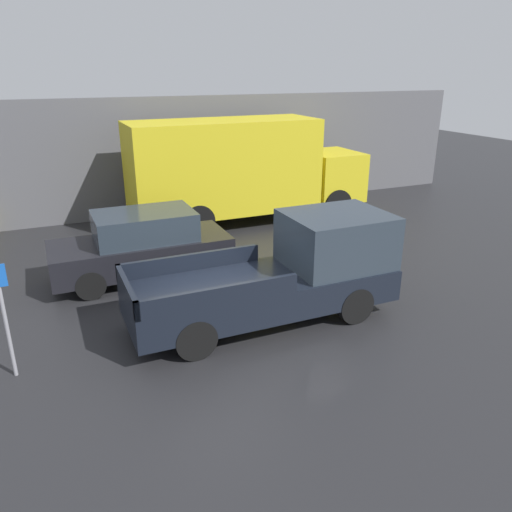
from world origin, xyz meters
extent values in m
plane|color=#232326|center=(0.00, 0.00, 0.00)|extent=(60.00, 60.00, 0.00)
cube|color=#56565B|center=(0.00, 9.02, 2.11)|extent=(28.00, 0.15, 4.21)
cube|color=black|center=(0.93, -0.29, 0.70)|extent=(5.73, 1.97, 0.67)
cube|color=#28333D|center=(2.71, -0.29, 1.62)|extent=(2.18, 1.86, 1.17)
cube|color=black|center=(-0.36, 0.65, 1.22)|extent=(3.15, 0.10, 0.37)
cube|color=black|center=(-0.36, -1.22, 1.22)|extent=(3.15, 0.10, 0.37)
cube|color=black|center=(-1.88, -0.29, 1.22)|extent=(0.10, 1.97, 0.37)
cylinder|color=black|center=(2.71, 0.58, 0.41)|extent=(0.81, 0.26, 0.81)
cylinder|color=black|center=(2.71, -1.16, 0.41)|extent=(0.81, 0.26, 0.81)
cylinder|color=black|center=(-0.84, 0.58, 0.41)|extent=(0.81, 0.26, 0.81)
cylinder|color=black|center=(-0.84, -1.16, 0.41)|extent=(0.81, 0.26, 0.81)
cube|color=black|center=(-0.95, 3.14, 0.67)|extent=(4.50, 1.84, 0.74)
cube|color=#28333D|center=(-0.81, 3.14, 1.40)|extent=(2.47, 1.62, 0.71)
cylinder|color=black|center=(0.44, 3.96, 0.36)|extent=(0.71, 0.22, 0.71)
cylinder|color=black|center=(0.44, 2.31, 0.36)|extent=(0.71, 0.22, 0.71)
cylinder|color=black|center=(-2.34, 3.96, 0.36)|extent=(0.71, 0.22, 0.71)
cylinder|color=black|center=(-2.34, 2.31, 0.36)|extent=(0.71, 0.22, 0.71)
cube|color=gold|center=(6.93, 6.73, 1.38)|extent=(1.84, 2.19, 1.74)
cube|color=gold|center=(2.67, 6.73, 2.04)|extent=(6.34, 2.30, 3.04)
cylinder|color=black|center=(6.59, 7.75, 0.54)|extent=(1.09, 0.30, 1.09)
cylinder|color=black|center=(6.59, 5.72, 0.54)|extent=(1.09, 0.30, 1.09)
cylinder|color=black|center=(1.38, 7.75, 0.54)|extent=(1.09, 0.30, 1.09)
cylinder|color=black|center=(1.38, 5.72, 0.54)|extent=(1.09, 0.30, 1.09)
cylinder|color=gray|center=(-3.97, -0.41, 1.12)|extent=(0.07, 0.07, 2.23)
camera|label=1|loc=(-3.09, -9.10, 5.16)|focal=35.00mm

